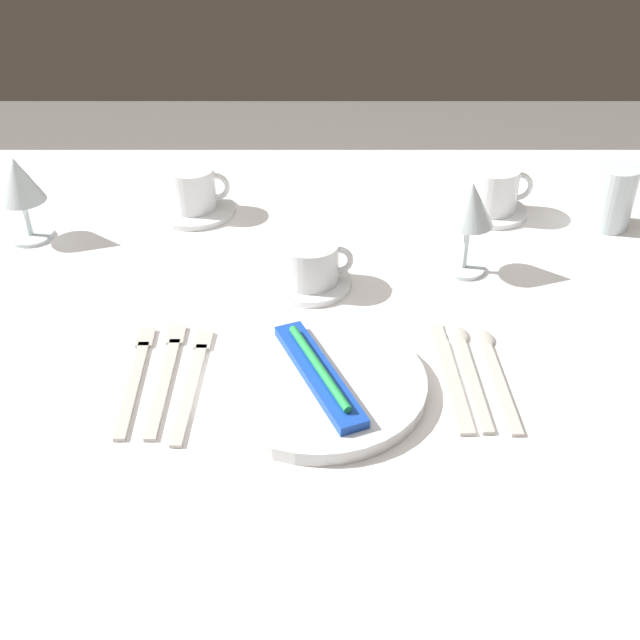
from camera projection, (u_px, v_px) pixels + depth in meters
The scene contains 19 objects.
ground_plane at pixel (331, 614), 1.54m from camera, with size 6.00×6.00×0.00m, color slate.
dining_table at pixel (335, 345), 1.17m from camera, with size 1.80×1.11×0.74m.
dinner_plate at pixel (320, 384), 0.95m from camera, with size 0.26×0.26×0.02m, color white.
toothbrush_package at pixel (320, 373), 0.94m from camera, with size 0.11×0.21×0.02m.
fork_outer at pixel (195, 378), 0.97m from camera, with size 0.03×0.22×0.00m.
fork_inner at pixel (168, 373), 0.98m from camera, with size 0.02×0.22×0.00m.
fork_salad at pixel (137, 374), 0.97m from camera, with size 0.02×0.22×0.00m.
dinner_knife at pixel (452, 377), 0.97m from camera, with size 0.03×0.22×0.00m.
spoon_soup at pixel (468, 363), 0.99m from camera, with size 0.03×0.21×0.01m.
spoon_dessert at pixel (494, 365), 0.99m from camera, with size 0.03×0.21×0.01m.
saucer_left at pixel (311, 282), 1.15m from camera, with size 0.12×0.12×0.01m, color white.
coffee_cup_left at pixel (312, 262), 1.13m from camera, with size 0.11×0.09×0.06m.
saucer_right at pixel (490, 211), 1.34m from camera, with size 0.13×0.13×0.01m, color white.
coffee_cup_right at pixel (495, 189), 1.31m from camera, with size 0.11×0.09×0.07m.
saucer_far at pixel (196, 210), 1.34m from camera, with size 0.14×0.14×0.01m, color white.
coffee_cup_far at pixel (195, 188), 1.32m from camera, with size 0.10×0.08×0.07m.
wine_glass_centre at pixel (471, 209), 1.13m from camera, with size 0.07×0.07×0.14m.
wine_glass_left at pixel (20, 184), 1.22m from camera, with size 0.08×0.08×0.14m.
drink_tumbler at pixel (612, 201), 1.28m from camera, with size 0.07×0.07×0.10m.
Camera 1 is at (-0.02, -0.94, 1.35)m, focal length 43.88 mm.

